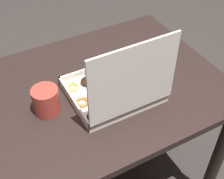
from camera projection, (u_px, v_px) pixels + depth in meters
dining_table at (97, 107)px, 1.31m from camera, size 1.00×0.74×0.72m
donut_box at (118, 88)px, 1.13m from camera, size 0.32×0.29×0.31m
coffee_mug at (46, 100)px, 1.10m from camera, size 0.09×0.09×0.10m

